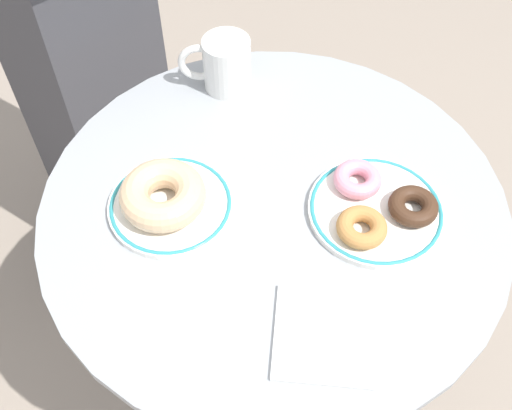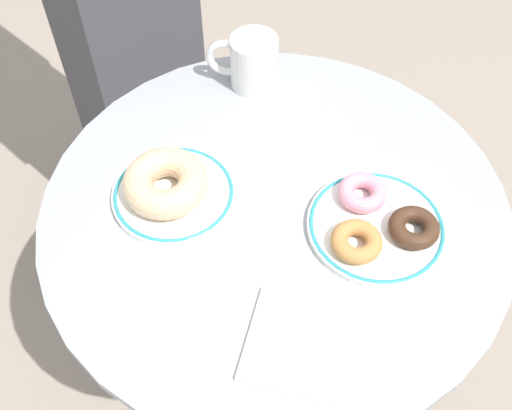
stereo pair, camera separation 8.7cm
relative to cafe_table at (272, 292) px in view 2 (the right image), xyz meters
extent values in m
cube|color=gray|center=(0.00, 0.00, -0.48)|extent=(7.00, 7.00, 0.02)
cylinder|color=#999EA3|center=(0.00, 0.00, 0.25)|extent=(0.68, 0.68, 0.02)
cylinder|color=#999EA3|center=(0.00, 0.00, -0.11)|extent=(0.06, 0.06, 0.69)
cylinder|color=#999EA3|center=(0.00, 0.00, -0.46)|extent=(0.40, 0.40, 0.03)
cylinder|color=white|center=(-0.15, -0.03, 0.26)|extent=(0.18, 0.18, 0.01)
torus|color=teal|center=(-0.15, -0.03, 0.26)|extent=(0.18, 0.18, 0.01)
cylinder|color=white|center=(0.15, 0.00, 0.26)|extent=(0.19, 0.19, 0.01)
torus|color=teal|center=(0.15, 0.00, 0.26)|extent=(0.19, 0.19, 0.01)
torus|color=#E0B789|center=(-0.15, -0.03, 0.29)|extent=(0.17, 0.17, 0.04)
torus|color=#422819|center=(0.19, 0.00, 0.28)|extent=(0.10, 0.10, 0.02)
torus|color=pink|center=(0.12, 0.04, 0.28)|extent=(0.10, 0.10, 0.02)
torus|color=#BC7F42|center=(0.12, -0.04, 0.28)|extent=(0.10, 0.10, 0.02)
cube|color=white|center=(0.08, -0.20, 0.26)|extent=(0.13, 0.13, 0.01)
cylinder|color=white|center=(-0.10, 0.24, 0.30)|extent=(0.08, 0.08, 0.09)
torus|color=white|center=(-0.15, 0.23, 0.31)|extent=(0.07, 0.02, 0.07)
cube|color=#3D3D42|center=(-0.46, 0.44, -0.01)|extent=(0.42, 0.42, 0.92)
camera|label=1|loc=(0.04, -0.53, 0.96)|focal=42.97mm
camera|label=2|loc=(0.12, -0.52, 0.96)|focal=42.97mm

